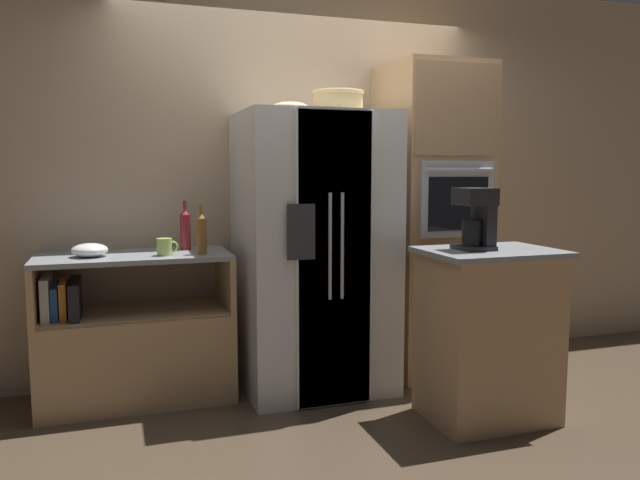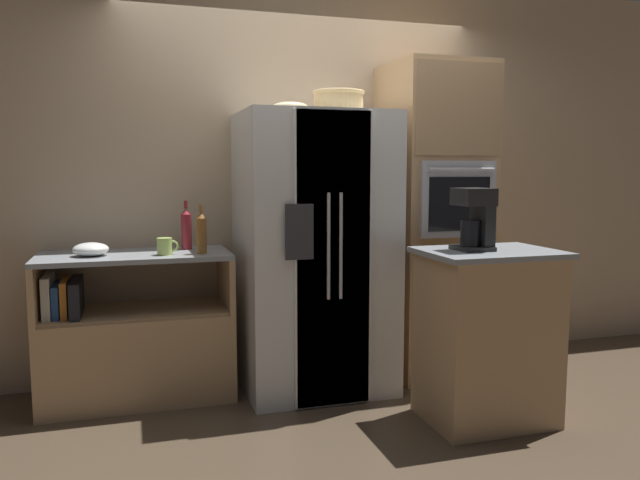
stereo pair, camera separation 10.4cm
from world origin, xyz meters
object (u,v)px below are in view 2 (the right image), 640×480
wicker_basket (339,101)px  bottle_short (186,228)px  refrigerator (314,252)px  bottle_tall (201,233)px  fruit_bowl (290,107)px  mug (165,246)px  coffee_maker (476,216)px  mixing_bowl (91,249)px  wall_oven (433,220)px

wicker_basket → bottle_short: (-0.94, 0.29, -0.81)m
refrigerator → bottle_tall: (-0.73, -0.01, 0.15)m
fruit_bowl → mug: 1.16m
wicker_basket → coffee_maker: bearing=-53.8°
refrigerator → bottle_tall: 0.74m
bottle_tall → coffee_maker: (1.43, -0.81, 0.13)m
fruit_bowl → mixing_bowl: (-1.21, 0.11, -0.87)m
bottle_short → coffee_maker: coffee_maker is taller
wicker_basket → mug: wicker_basket is taller
wicker_basket → bottle_short: size_ratio=1.04×
wicker_basket → bottle_tall: size_ratio=1.08×
coffee_maker → bottle_short: bearing=145.0°
mixing_bowl → coffee_maker: 2.27m
bottle_tall → bottle_short: bearing=106.2°
fruit_bowl → bottle_tall: 0.96m
wall_oven → fruit_bowl: 1.30m
refrigerator → bottle_tall: bearing=-179.4°
bottle_tall → mug: bearing=178.1°
refrigerator → wicker_basket: 0.98m
wall_oven → fruit_bowl: bearing=-174.4°
wall_oven → coffee_maker: bearing=-102.3°
mug → mixing_bowl: size_ratio=0.61×
fruit_bowl → refrigerator: bearing=10.0°
refrigerator → wall_oven: wall_oven is taller
wicker_basket → fruit_bowl: 0.31m
bottle_tall → mug: (-0.22, 0.01, -0.08)m
wall_oven → mug: size_ratio=16.84×
wicker_basket → bottle_short: bearing=162.9°
wicker_basket → bottle_short: 1.28m
wall_oven → wicker_basket: size_ratio=6.55×
mug → mixing_bowl: (-0.43, 0.08, -0.01)m
bottle_short → wall_oven: bearing=-5.3°
wicker_basket → coffee_maker: (0.55, -0.76, -0.69)m
wicker_basket → mug: (-1.09, 0.06, -0.90)m
wicker_basket → coffee_maker: 1.17m
wall_oven → wicker_basket: (-0.75, -0.13, 0.79)m
bottle_short → bottle_tall: bearing=-73.8°
bottle_tall → mug: size_ratio=2.37×
fruit_bowl → bottle_short: 1.03m
coffee_maker → bottle_tall: bearing=150.5°
refrigerator → wicker_basket: size_ratio=5.46×
fruit_bowl → mug: (-0.78, 0.03, -0.85)m
fruit_bowl → bottle_short: fruit_bowl is taller
fruit_bowl → bottle_tall: bearing=177.9°
bottle_tall → coffee_maker: bearing=-29.5°
coffee_maker → fruit_bowl: bearing=137.7°
fruit_bowl → wall_oven: bearing=5.6°
mug → mixing_bowl: mug is taller
mixing_bowl → coffee_maker: bearing=-23.2°
refrigerator → wall_oven: bearing=4.8°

